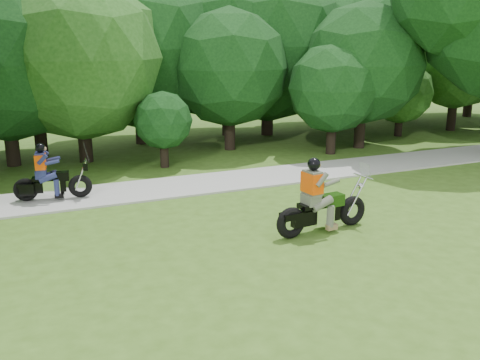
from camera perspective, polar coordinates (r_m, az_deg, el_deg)
ground at (r=10.51m, az=18.11°, el=-10.48°), size 100.00×100.00×0.00m
walkway at (r=16.91m, az=0.12°, el=0.06°), size 60.00×2.20×0.06m
tree_line at (r=22.95m, az=-2.77°, el=13.23°), size 39.25×11.68×7.77m
chopper_motorcycle at (r=12.39m, az=8.39°, el=-2.67°), size 2.52×0.74×1.80m
touring_motorcycle at (r=15.49m, az=-19.84°, el=0.07°), size 2.08×0.81×1.58m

